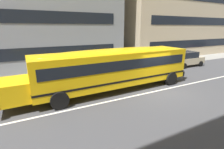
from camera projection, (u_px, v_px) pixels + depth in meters
ground_plane at (160, 90)px, 11.51m from camera, size 400.00×400.00×0.00m
sidewalk_far at (113, 69)px, 17.57m from camera, size 120.00×3.00×0.01m
lane_centreline at (160, 90)px, 11.51m from camera, size 110.00×0.16×0.01m
school_bus at (113, 66)px, 11.24m from camera, size 12.75×3.03×2.84m
parked_car_beige_end_of_row at (186, 59)px, 18.59m from camera, size 3.93×1.93×1.64m
apartment_block_far_centre at (170, 2)px, 27.44m from camera, size 19.42×10.87×16.50m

